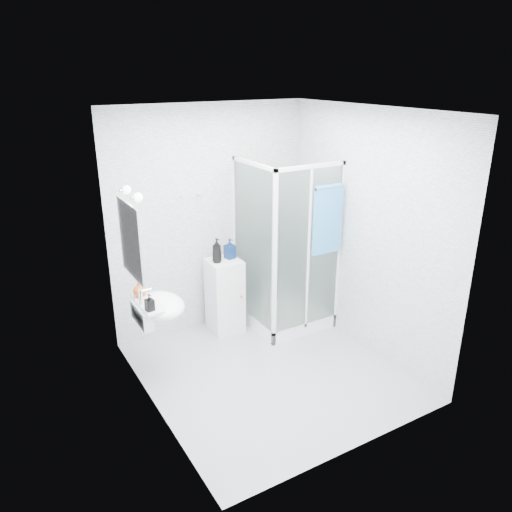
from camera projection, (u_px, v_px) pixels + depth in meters
room at (270, 253)px, 4.69m from camera, size 2.40×2.60×2.60m
shower_enclosure at (283, 291)px, 5.92m from camera, size 0.90×0.95×2.00m
wall_basin at (157, 307)px, 4.76m from camera, size 0.46×0.56×0.35m
mirror at (130, 241)px, 4.42m from camera, size 0.02×0.60×0.70m
vanity_lights at (132, 194)px, 4.29m from camera, size 0.10×0.40×0.08m
wall_hooks at (191, 196)px, 5.47m from camera, size 0.23×0.06×0.03m
storage_cabinet at (225, 296)px, 5.82m from camera, size 0.37×0.40×0.88m
hand_towel at (328, 218)px, 5.40m from camera, size 0.36×0.05×0.77m
shampoo_bottle_a at (217, 250)px, 5.57m from camera, size 0.13×0.13×0.28m
shampoo_bottle_b at (230, 249)px, 5.69m from camera, size 0.13×0.13×0.24m
soap_dispenser_orange at (139, 288)px, 4.79m from camera, size 0.17×0.17×0.17m
soap_dispenser_black at (149, 302)px, 4.52m from camera, size 0.08×0.09×0.16m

